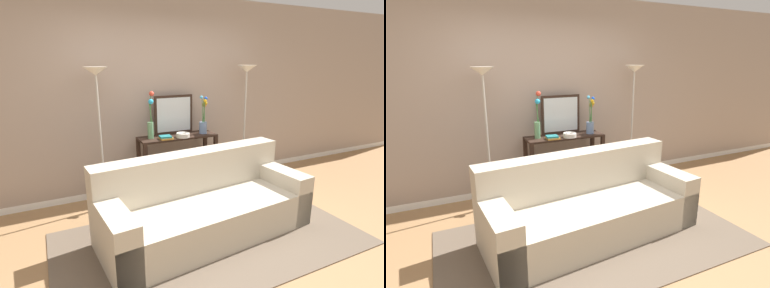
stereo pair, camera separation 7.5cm
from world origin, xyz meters
TOP-DOWN VIEW (x-y plane):
  - ground_plane at (0.00, 0.00)m, footprint 16.00×16.00m
  - back_wall at (0.00, 1.93)m, footprint 12.00×0.15m
  - area_rug at (0.13, 0.25)m, footprint 3.21×1.75m
  - couch at (0.12, 0.41)m, footprint 2.38×1.08m
  - console_table at (0.31, 1.57)m, footprint 1.11×0.37m
  - floor_lamp_left at (-0.75, 1.51)m, footprint 0.28×0.28m
  - floor_lamp_right at (1.40, 1.51)m, footprint 0.28×0.28m
  - wall_mirror at (0.32, 1.73)m, footprint 0.58×0.02m
  - vase_tall_flowers at (-0.07, 1.58)m, footprint 0.11×0.11m
  - vase_short_flowers at (0.71, 1.54)m, footprint 0.12×0.12m
  - fruit_bowl at (0.34, 1.46)m, footprint 0.19×0.19m
  - book_stack at (0.09, 1.46)m, footprint 0.18×0.17m
  - book_row_under_console at (0.11, 1.57)m, footprint 0.49×0.18m

SIDE VIEW (x-z plane):
  - ground_plane at x=0.00m, z-range -0.02..0.00m
  - area_rug at x=0.13m, z-range 0.00..0.01m
  - book_row_under_console at x=0.11m, z-range -0.01..0.12m
  - couch at x=0.12m, z-range -0.13..0.75m
  - console_table at x=0.31m, z-range 0.15..0.99m
  - book_stack at x=0.09m, z-range 0.84..0.89m
  - fruit_bowl at x=0.34m, z-range 0.84..0.91m
  - vase_short_flowers at x=0.71m, z-range 0.76..1.31m
  - wall_mirror at x=0.32m, z-range 0.84..1.40m
  - vase_tall_flowers at x=-0.07m, z-range 0.80..1.44m
  - back_wall at x=0.00m, z-range 0.00..2.74m
  - floor_lamp_left at x=-0.75m, z-range 0.51..2.31m
  - floor_lamp_right at x=1.40m, z-range 0.52..2.32m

